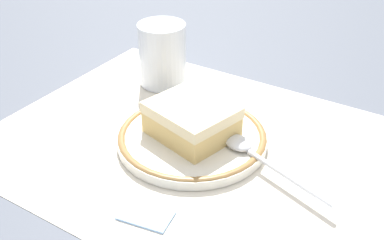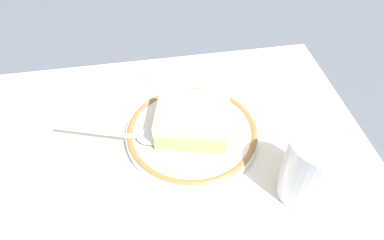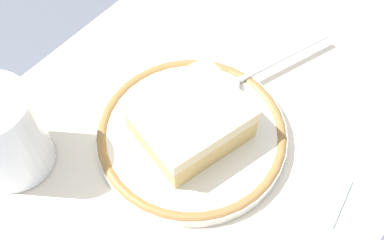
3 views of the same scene
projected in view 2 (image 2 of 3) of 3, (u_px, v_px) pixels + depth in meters
name	position (u px, v px, depth m)	size (l,w,h in m)	color
ground_plane	(172.00, 140.00, 0.49)	(2.40, 2.40, 0.00)	#4C515B
placemat	(172.00, 139.00, 0.49)	(0.51, 0.36, 0.00)	beige
plate	(192.00, 133.00, 0.48)	(0.17, 0.17, 0.01)	silver
cake_slice	(193.00, 122.00, 0.46)	(0.11, 0.10, 0.04)	#DBB76B
spoon	(134.00, 136.00, 0.47)	(0.14, 0.06, 0.01)	silver
cup	(312.00, 172.00, 0.40)	(0.07, 0.07, 0.09)	silver
napkin	(69.00, 99.00, 0.54)	(0.11, 0.10, 0.00)	white
sugar_packet	(158.00, 78.00, 0.57)	(0.05, 0.03, 0.01)	#8CB2E0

